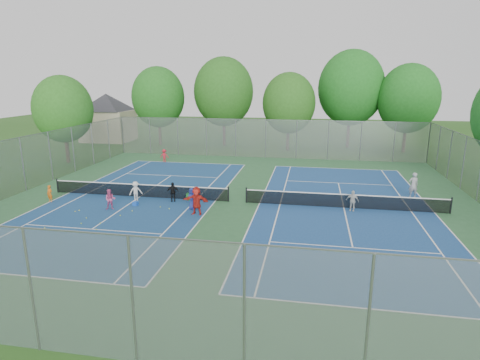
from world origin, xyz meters
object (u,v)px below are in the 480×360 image
net_left (140,191)px  net_right (344,201)px  ball_hopper (188,197)px  instructor (413,185)px  ball_crate (135,204)px

net_left → net_right: size_ratio=1.00×
ball_hopper → net_left: bearing=177.7°
net_left → net_right: bearing=0.0°
net_right → ball_hopper: (-10.39, -0.14, -0.21)m
net_right → instructor: size_ratio=7.11×
net_right → ball_crate: size_ratio=41.81×
instructor → ball_crate: bearing=4.9°
net_left → ball_crate: net_left is taller
ball_crate → instructor: size_ratio=0.17×
net_left → ball_hopper: bearing=-2.3°
net_right → ball_hopper: bearing=-179.2°
net_left → instructor: bearing=9.8°
net_left → ball_crate: 2.01m
net_right → ball_crate: (-13.46, -1.91, -0.32)m
net_right → ball_hopper: 10.39m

